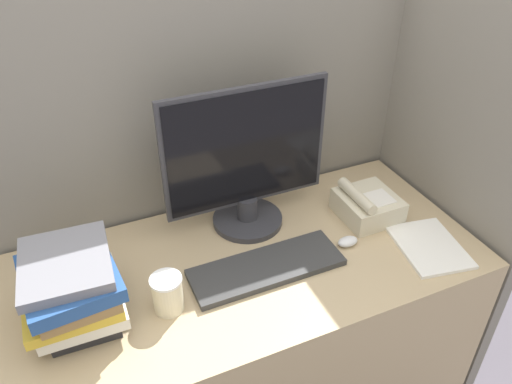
% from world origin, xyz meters
% --- Properties ---
extents(cubicle_panel_rear, '(1.81, 0.04, 1.56)m').
position_xyz_m(cubicle_panel_rear, '(0.00, 0.71, 0.78)').
color(cubicle_panel_rear, gray).
rests_on(cubicle_panel_rear, ground_plane).
extents(cubicle_panel_right, '(0.04, 0.73, 1.56)m').
position_xyz_m(cubicle_panel_right, '(0.74, 0.36, 0.78)').
color(cubicle_panel_right, gray).
rests_on(cubicle_panel_right, ground_plane).
extents(desk, '(1.41, 0.67, 0.76)m').
position_xyz_m(desk, '(0.00, 0.33, 0.38)').
color(desk, tan).
rests_on(desk, ground_plane).
extents(monitor, '(0.53, 0.23, 0.48)m').
position_xyz_m(monitor, '(0.07, 0.52, 0.99)').
color(monitor, '#333338').
rests_on(monitor, desk).
extents(keyboard, '(0.46, 0.16, 0.02)m').
position_xyz_m(keyboard, '(0.03, 0.28, 0.77)').
color(keyboard, '#333333').
rests_on(keyboard, desk).
extents(mouse, '(0.07, 0.04, 0.03)m').
position_xyz_m(mouse, '(0.31, 0.28, 0.78)').
color(mouse, silver).
rests_on(mouse, desk).
extents(coffee_cup, '(0.09, 0.09, 0.11)m').
position_xyz_m(coffee_cup, '(-0.28, 0.25, 0.82)').
color(coffee_cup, beige).
rests_on(coffee_cup, desk).
extents(book_stack, '(0.25, 0.29, 0.21)m').
position_xyz_m(book_stack, '(-0.50, 0.31, 0.87)').
color(book_stack, '#262628').
rests_on(book_stack, desk).
extents(desk_telephone, '(0.18, 0.19, 0.11)m').
position_xyz_m(desk_telephone, '(0.45, 0.38, 0.81)').
color(desk_telephone, beige).
rests_on(desk_telephone, desk).
extents(paper_pile, '(0.23, 0.27, 0.01)m').
position_xyz_m(paper_pile, '(0.53, 0.16, 0.77)').
color(paper_pile, white).
rests_on(paper_pile, desk).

